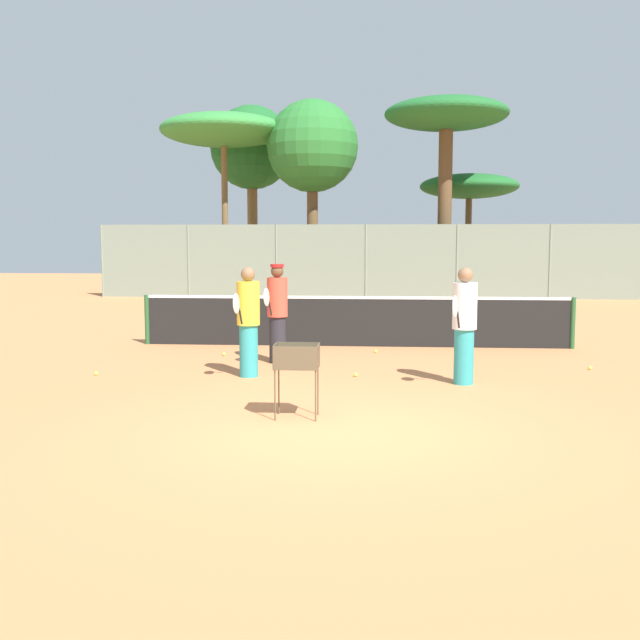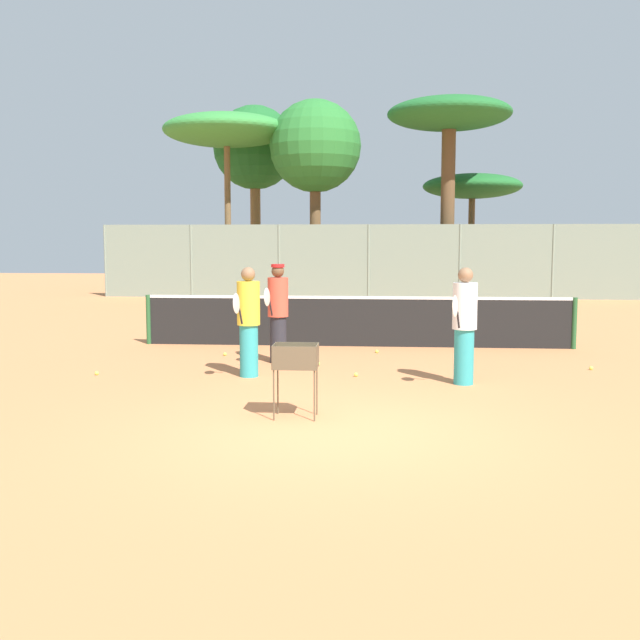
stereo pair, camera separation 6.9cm
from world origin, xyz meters
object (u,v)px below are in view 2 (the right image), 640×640
player_white_outfit (278,312)px  player_red_cap (248,321)px  parked_car (485,279)px  ball_cart (295,362)px  tennis_net (356,320)px  player_yellow_shirt (464,325)px

player_white_outfit → player_red_cap: (-0.29, -1.42, -0.01)m
player_red_cap → parked_car: (6.38, 19.12, -0.27)m
player_red_cap → parked_car: size_ratio=0.43×
ball_cart → tennis_net: bearing=85.1°
parked_car → ball_cart: bearing=-103.6°
player_white_outfit → parked_car: player_white_outfit is taller
tennis_net → parked_car: (4.73, 15.46, 0.10)m
player_red_cap → parked_car: 20.16m
player_yellow_shirt → ball_cart: bearing=-23.4°
ball_cart → player_yellow_shirt: bearing=45.4°
ball_cart → player_red_cap: bearing=111.4°
tennis_net → player_white_outfit: (-1.36, -2.24, 0.38)m
player_yellow_shirt → player_red_cap: bearing=-74.9°
player_white_outfit → ball_cart: bearing=23.2°
tennis_net → ball_cart: size_ratio=9.66×
player_white_outfit → player_yellow_shirt: (3.18, -1.79, -0.00)m
player_yellow_shirt → parked_car: 19.71m
player_red_cap → player_white_outfit: bearing=178.2°
player_white_outfit → parked_car: 18.72m
tennis_net → player_red_cap: player_red_cap is taller
player_red_cap → player_yellow_shirt: 3.49m
player_yellow_shirt → ball_cart: (-2.38, -2.41, -0.23)m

